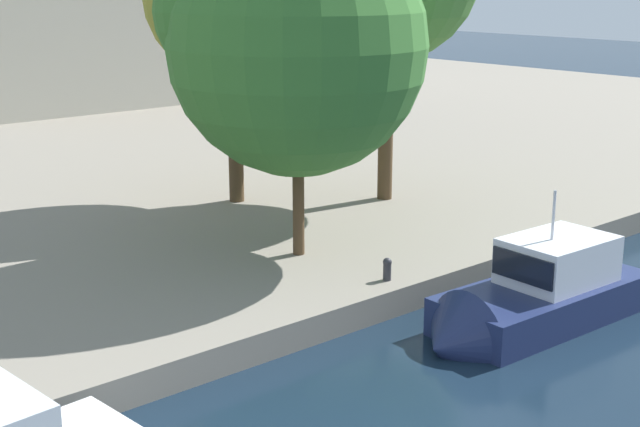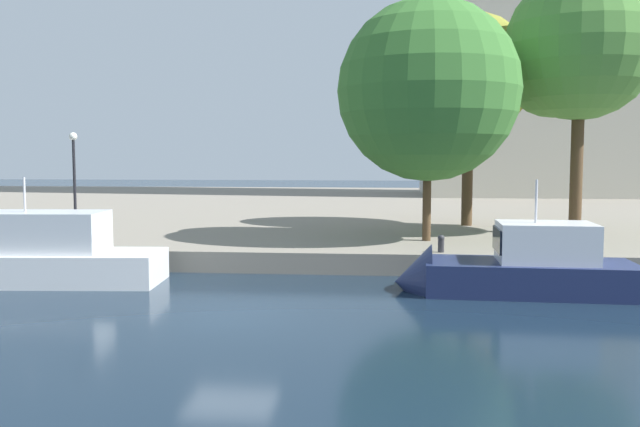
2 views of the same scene
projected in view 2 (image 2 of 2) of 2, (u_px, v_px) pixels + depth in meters
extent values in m
plane|color=#142333|center=(230.00, 317.00, 18.71)|extent=(220.00, 220.00, 0.00)
cube|color=gray|center=(330.00, 208.00, 52.80)|extent=(120.00, 55.00, 0.81)
cube|color=white|center=(20.00, 274.00, 23.69)|extent=(10.01, 3.51, 1.58)
cube|color=silver|center=(40.00, 232.00, 23.56)|extent=(4.58, 2.54, 1.41)
cylinder|color=silver|center=(24.00, 194.00, 23.46)|extent=(0.08, 0.08, 1.20)
cube|color=navy|center=(529.00, 285.00, 21.88)|extent=(6.74, 2.95, 1.50)
cone|color=navy|center=(413.00, 282.00, 22.39)|extent=(1.31, 2.58, 2.53)
cube|color=white|center=(546.00, 242.00, 21.70)|extent=(3.07, 2.26, 1.27)
cube|color=black|center=(509.00, 240.00, 21.85)|extent=(0.88, 2.03, 0.76)
cylinder|color=silver|center=(536.00, 201.00, 21.63)|extent=(0.08, 0.08, 1.38)
cylinder|color=#2D2D33|center=(441.00, 246.00, 25.62)|extent=(0.24, 0.24, 0.48)
sphere|color=#2D2D33|center=(441.00, 238.00, 25.60)|extent=(0.26, 0.26, 0.26)
cylinder|color=black|center=(75.00, 191.00, 28.64)|extent=(0.12, 0.12, 4.32)
sphere|color=white|center=(73.00, 136.00, 28.45)|extent=(0.34, 0.34, 0.34)
cylinder|color=black|center=(76.00, 238.00, 28.81)|extent=(0.26, 0.26, 0.30)
cylinder|color=#4C3823|center=(427.00, 200.00, 29.07)|extent=(0.36, 0.36, 3.53)
sphere|color=#38702D|center=(428.00, 90.00, 28.68)|extent=(7.77, 7.77, 7.77)
sphere|color=#38702D|center=(423.00, 94.00, 28.31)|extent=(4.80, 4.80, 4.80)
sphere|color=#38702D|center=(396.00, 72.00, 30.39)|extent=(4.34, 4.34, 4.34)
cylinder|color=#4C3823|center=(576.00, 168.00, 31.61)|extent=(0.57, 0.57, 6.16)
sphere|color=#4C8438|center=(580.00, 45.00, 31.14)|extent=(6.89, 6.89, 6.89)
sphere|color=#4C8438|center=(602.00, 42.00, 31.34)|extent=(4.03, 4.03, 4.03)
sphere|color=#4C8438|center=(554.00, 67.00, 31.92)|extent=(4.81, 4.81, 4.81)
cylinder|color=#4C3823|center=(467.00, 174.00, 35.52)|extent=(0.57, 0.57, 5.38)
sphere|color=olive|center=(469.00, 76.00, 35.09)|extent=(6.52, 6.52, 6.52)
sphere|color=olive|center=(461.00, 93.00, 35.86)|extent=(4.15, 4.15, 4.15)
sphere|color=olive|center=(461.00, 69.00, 34.87)|extent=(3.42, 3.42, 3.42)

